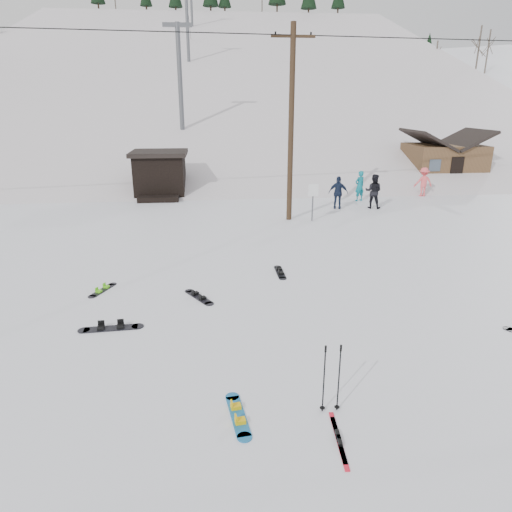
{
  "coord_description": "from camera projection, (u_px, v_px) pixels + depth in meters",
  "views": [
    {
      "loc": [
        -1.84,
        -8.11,
        5.66
      ],
      "look_at": [
        -0.62,
        4.35,
        1.4
      ],
      "focal_mm": 32.0,
      "sensor_mm": 36.0,
      "label": 1
    }
  ],
  "objects": [
    {
      "name": "lift_hut",
      "position": [
        160.0,
        174.0,
        28.46
      ],
      "size": [
        3.4,
        4.1,
        2.75
      ],
      "color": "black",
      "rests_on": "ground"
    },
    {
      "name": "board_scatter_a",
      "position": [
        111.0,
        328.0,
        11.94
      ],
      "size": [
        1.68,
        0.4,
        0.12
      ],
      "rotation": [
        0.0,
        0.0,
        0.06
      ],
      "color": "black",
      "rests_on": "ground"
    },
    {
      "name": "ski_slope",
      "position": [
        226.0,
        231.0,
        65.32
      ],
      "size": [
        60.0,
        85.24,
        65.97
      ],
      "primitive_type": "cube",
      "rotation": [
        0.31,
        0.0,
        0.0
      ],
      "color": "silver",
      "rests_on": "ground"
    },
    {
      "name": "skier_navy",
      "position": [
        338.0,
        193.0,
        24.99
      ],
      "size": [
        1.13,
        0.74,
        1.79
      ],
      "primitive_type": "imported",
      "rotation": [
        0.0,
        0.0,
        2.83
      ],
      "color": "#17213A",
      "rests_on": "ground"
    },
    {
      "name": "skier_dark",
      "position": [
        373.0,
        191.0,
        25.14
      ],
      "size": [
        1.14,
        1.04,
        1.88
      ],
      "primitive_type": "imported",
      "rotation": [
        0.0,
        0.0,
        2.69
      ],
      "color": "black",
      "rests_on": "ground"
    },
    {
      "name": "hero_skis",
      "position": [
        339.0,
        439.0,
        8.02
      ],
      "size": [
        0.19,
        1.47,
        0.08
      ],
      "rotation": [
        0.0,
        0.0,
        -0.07
      ],
      "color": "red",
      "rests_on": "ground"
    },
    {
      "name": "skier_pink",
      "position": [
        423.0,
        182.0,
        28.39
      ],
      "size": [
        1.15,
        0.67,
        1.77
      ],
      "primitive_type": "imported",
      "rotation": [
        0.0,
        0.0,
        3.15
      ],
      "color": "#F9575D",
      "rests_on": "ground"
    },
    {
      "name": "lift_tower_mid",
      "position": [
        187.0,
        20.0,
        51.74
      ],
      "size": [
        2.2,
        0.36,
        8.0
      ],
      "color": "#595B60",
      "rests_on": "ski_slope"
    },
    {
      "name": "utility_pole",
      "position": [
        291.0,
        123.0,
        21.5
      ],
      "size": [
        2.0,
        0.26,
        9.0
      ],
      "color": "#3A2819",
      "rests_on": "ground"
    },
    {
      "name": "ground",
      "position": [
        305.0,
        384.0,
        9.63
      ],
      "size": [
        200.0,
        200.0,
        0.0
      ],
      "primitive_type": "plane",
      "color": "white",
      "rests_on": "ground"
    },
    {
      "name": "board_scatter_c",
      "position": [
        103.0,
        290.0,
        14.36
      ],
      "size": [
        0.67,
        1.21,
        0.09
      ],
      "rotation": [
        0.0,
        0.0,
        1.15
      ],
      "color": "black",
      "rests_on": "ground"
    },
    {
      "name": "hero_snowboard",
      "position": [
        238.0,
        415.0,
        8.62
      ],
      "size": [
        0.43,
        1.46,
        0.1
      ],
      "rotation": [
        0.0,
        0.0,
        1.7
      ],
      "color": "#1B71B3",
      "rests_on": "ground"
    },
    {
      "name": "trail_sign",
      "position": [
        313.0,
        196.0,
        22.3
      ],
      "size": [
        0.5,
        0.09,
        1.85
      ],
      "color": "#595B60",
      "rests_on": "ground"
    },
    {
      "name": "lift_tower_near",
      "position": [
        180.0,
        71.0,
        34.99
      ],
      "size": [
        2.2,
        0.36,
        8.0
      ],
      "color": "#595B60",
      "rests_on": "ski_slope"
    },
    {
      "name": "ridge_right",
      "position": [
        498.0,
        227.0,
        63.8
      ],
      "size": [
        45.66,
        93.98,
        54.59
      ],
      "primitive_type": "cube",
      "rotation": [
        0.21,
        -0.05,
        -0.12
      ],
      "color": "white",
      "rests_on": "ground"
    },
    {
      "name": "board_scatter_f",
      "position": [
        280.0,
        272.0,
        15.84
      ],
      "size": [
        0.27,
        1.39,
        0.1
      ],
      "rotation": [
        0.0,
        0.0,
        1.58
      ],
      "color": "black",
      "rests_on": "ground"
    },
    {
      "name": "board_scatter_b",
      "position": [
        199.0,
        297.0,
        13.84
      ],
      "size": [
        0.9,
        1.29,
        0.1
      ],
      "rotation": [
        0.0,
        0.0,
        2.12
      ],
      "color": "black",
      "rests_on": "ground"
    },
    {
      "name": "cabin",
      "position": [
        443.0,
        162.0,
        33.15
      ],
      "size": [
        5.39,
        4.4,
        3.77
      ],
      "color": "brown",
      "rests_on": "ground"
    },
    {
      "name": "ski_poles",
      "position": [
        331.0,
        378.0,
        8.57
      ],
      "size": [
        0.39,
        0.1,
        1.42
      ],
      "color": "black",
      "rests_on": "ground"
    },
    {
      "name": "treeline_crest",
      "position": [
        219.0,
        131.0,
        90.65
      ],
      "size": [
        50.0,
        6.0,
        10.0
      ],
      "primitive_type": null,
      "color": "black",
      "rests_on": "ski_slope"
    },
    {
      "name": "skier_teal",
      "position": [
        360.0,
        186.0,
        26.99
      ],
      "size": [
        0.77,
        0.65,
        1.79
      ],
      "primitive_type": "imported",
      "rotation": [
        0.0,
        0.0,
        3.54
      ],
      "color": "#0D7585",
      "rests_on": "ground"
    }
  ]
}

